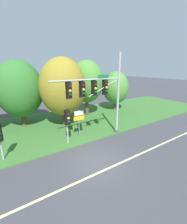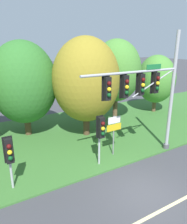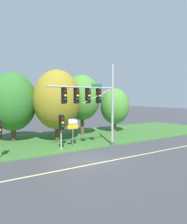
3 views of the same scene
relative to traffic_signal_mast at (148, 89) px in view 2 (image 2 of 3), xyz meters
The scene contains 11 objects.
ground_plane 5.70m from the traffic_signal_mast, 130.18° to the right, with size 160.00×160.00×0.00m, color #3D3D42.
lane_stripe 6.36m from the traffic_signal_mast, 120.39° to the right, with size 36.00×0.16×0.01m, color beige.
grass_verge 7.42m from the traffic_signal_mast, 112.64° to the left, with size 48.00×11.50×0.10m, color #386B2D.
traffic_signal_mast is the anchor object (origin of this frame).
pedestrian_signal_near_kerb 3.63m from the traffic_signal_mast, behind, with size 0.46×0.55×3.06m.
pedestrian_signal_further_along 8.19m from the traffic_signal_mast, behind, with size 0.46×0.55×2.80m.
route_sign_post 3.17m from the traffic_signal_mast, 143.05° to the left, with size 1.07×0.08×2.64m.
tree_behind_signpost 9.04m from the traffic_signal_mast, 126.24° to the left, with size 4.89×4.89×7.17m.
tree_mid_verge 5.10m from the traffic_signal_mast, 105.88° to the left, with size 4.99×4.99×7.44m.
tree_tall_centre 7.25m from the traffic_signal_mast, 68.14° to the left, with size 4.41×4.41×7.30m.
tree_right_far 10.22m from the traffic_signal_mast, 40.80° to the left, with size 3.87×3.87×5.83m.
Camera 2 is at (-6.78, -6.40, 7.01)m, focal length 35.00 mm.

